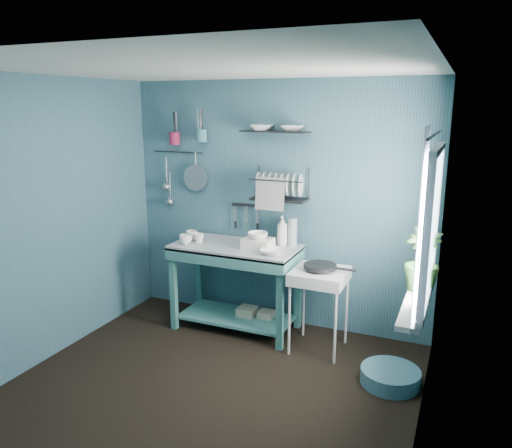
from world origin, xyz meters
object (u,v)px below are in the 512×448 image
at_px(utensil_cup_teal, 202,136).
at_px(storage_tin_large, 247,317).
at_px(hotplate_stand, 319,310).
at_px(mug_left, 185,239).
at_px(floor_basin, 390,377).
at_px(mug_right, 192,235).
at_px(soap_bottle, 282,230).
at_px(colander, 195,178).
at_px(utensil_cup_magenta, 175,138).
at_px(water_bottle, 292,232).
at_px(storage_tin_small, 266,320).
at_px(frying_pan, 320,266).
at_px(potted_plant, 422,260).
at_px(mug_mid, 199,238).
at_px(wash_tub, 258,244).
at_px(dish_rack, 279,184).
at_px(work_counter, 236,287).

relative_size(utensil_cup_teal, storage_tin_large, 0.59).
bearing_deg(hotplate_stand, mug_left, -165.89).
bearing_deg(floor_basin, mug_right, 167.56).
xyz_separation_m(soap_bottle, utensil_cup_teal, (-0.94, 0.09, 0.90)).
bearing_deg(storage_tin_large, colander, 159.79).
bearing_deg(utensil_cup_magenta, water_bottle, -2.73).
height_order(mug_right, storage_tin_small, mug_right).
bearing_deg(hotplate_stand, frying_pan, 0.00).
bearing_deg(potted_plant, floor_basin, -157.83).
distance_m(potted_plant, storage_tin_small, 1.85).
distance_m(utensil_cup_magenta, storage_tin_large, 2.04).
relative_size(utensil_cup_teal, storage_tin_small, 0.65).
relative_size(mug_mid, storage_tin_large, 0.45).
height_order(wash_tub, storage_tin_large, wash_tub).
xyz_separation_m(water_bottle, dish_rack, (-0.15, 0.02, 0.46)).
xyz_separation_m(dish_rack, potted_plant, (1.43, -0.64, -0.41)).
bearing_deg(mug_right, wash_tub, -1.53).
xyz_separation_m(mug_right, frying_pan, (1.40, -0.11, -0.12)).
bearing_deg(water_bottle, dish_rack, 174.16).
relative_size(mug_mid, storage_tin_small, 0.50).
height_order(hotplate_stand, utensil_cup_magenta, utensil_cup_magenta).
height_order(colander, floor_basin, colander).
relative_size(utensil_cup_magenta, storage_tin_large, 0.59).
bearing_deg(storage_tin_large, wash_tub, -25.02).
relative_size(mug_left, frying_pan, 0.41).
height_order(wash_tub, utensil_cup_magenta, utensil_cup_magenta).
bearing_deg(mug_mid, storage_tin_large, 12.91).
height_order(mug_mid, potted_plant, potted_plant).
height_order(mug_left, hotplate_stand, mug_left).
xyz_separation_m(water_bottle, floor_basin, (1.11, -0.69, -0.96)).
distance_m(soap_bottle, frying_pan, 0.61).
xyz_separation_m(mug_mid, utensil_cup_magenta, (-0.47, 0.35, 0.97)).
xyz_separation_m(hotplate_stand, storage_tin_large, (-0.80, 0.16, -0.28)).
bearing_deg(mug_left, storage_tin_large, 19.90).
relative_size(work_counter, frying_pan, 4.18).
distance_m(storage_tin_small, floor_basin, 1.44).
bearing_deg(dish_rack, frying_pan, -25.86).
distance_m(soap_bottle, colander, 1.14).
xyz_separation_m(mug_left, potted_plant, (2.28, -0.24, 0.14)).
xyz_separation_m(utensil_cup_teal, storage_tin_small, (0.82, -0.21, -1.84)).
distance_m(mug_left, wash_tub, 0.74).
bearing_deg(storage_tin_small, soap_bottle, 45.00).
bearing_deg(mug_right, potted_plant, -9.89).
relative_size(wash_tub, water_bottle, 1.00).
relative_size(water_bottle, colander, 1.00).
height_order(wash_tub, floor_basin, wash_tub).
height_order(mug_right, wash_tub, wash_tub).
bearing_deg(mug_mid, floor_basin, -11.52).
bearing_deg(mug_left, dish_rack, 24.87).
distance_m(work_counter, mug_right, 0.70).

